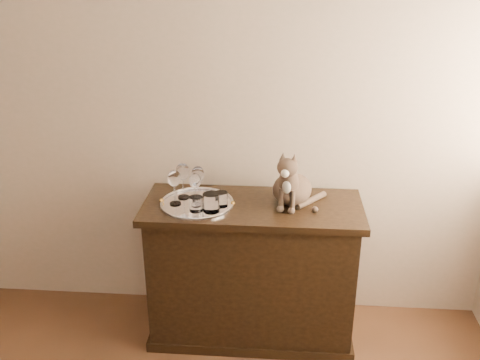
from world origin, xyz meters
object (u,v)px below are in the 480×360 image
object	(u,v)px
sideboard	(252,271)
wine_glass_c	(174,187)
tray	(197,204)
tumbler_b	(196,204)
wine_glass_b	(198,183)
wine_glass_d	(195,188)
cat	(293,175)
wine_glass_a	(183,181)
tumbler_c	(221,199)
tumbler_a	(211,203)

from	to	relation	value
sideboard	wine_glass_c	bearing A→B (deg)	-174.20
tray	sideboard	bearing A→B (deg)	5.71
sideboard	tumbler_b	size ratio (longest dim) A/B	14.94
wine_glass_b	tumbler_b	world-z (taller)	wine_glass_b
wine_glass_d	tumbler_b	bearing A→B (deg)	-79.50
wine_glass_d	cat	bearing A→B (deg)	7.09
tray	wine_glass_a	bearing A→B (deg)	140.15
cat	tumbler_c	bearing A→B (deg)	-152.03
wine_glass_b	tumbler_a	bearing A→B (deg)	-59.25
wine_glass_d	wine_glass_a	bearing A→B (deg)	138.81
wine_glass_b	tray	bearing A→B (deg)	-88.06
wine_glass_a	tumbler_b	xyz separation A→B (m)	(0.10, -0.16, -0.06)
wine_glass_d	wine_glass_c	bearing A→B (deg)	-171.15
tumbler_a	tumbler_c	size ratio (longest dim) A/B	1.25
wine_glass_a	cat	bearing A→B (deg)	-0.31
wine_glass_d	wine_glass_b	bearing A→B (deg)	83.71
tumbler_c	tumbler_b	bearing A→B (deg)	-150.82
tray	tumbler_a	bearing A→B (deg)	-44.13
tray	wine_glass_a	world-z (taller)	wine_glass_a
wine_glass_d	cat	xyz separation A→B (m)	(0.52, 0.06, 0.07)
sideboard	wine_glass_c	xyz separation A→B (m)	(-0.42, -0.04, 0.53)
sideboard	tumbler_b	bearing A→B (deg)	-157.82
wine_glass_a	wine_glass_c	bearing A→B (deg)	-110.03
tumbler_b	tumbler_c	distance (m)	0.14
wine_glass_b	tumbler_c	size ratio (longest dim) A/B	2.39
sideboard	wine_glass_a	world-z (taller)	wine_glass_a
cat	wine_glass_d	bearing A→B (deg)	-158.03
sideboard	cat	distance (m)	0.63
sideboard	wine_glass_b	xyz separation A→B (m)	(-0.30, 0.04, 0.53)
wine_glass_a	tumbler_a	distance (m)	0.24
wine_glass_a	tumbler_b	distance (m)	0.20
wine_glass_a	wine_glass_d	world-z (taller)	wine_glass_a
wine_glass_b	wine_glass_d	bearing A→B (deg)	-96.29
wine_glass_b	wine_glass_c	size ratio (longest dim) A/B	0.96
sideboard	cat	bearing A→B (deg)	10.50
wine_glass_c	tumbler_c	bearing A→B (deg)	-1.39
wine_glass_a	wine_glass_c	distance (m)	0.09
wine_glass_c	tumbler_a	size ratio (longest dim) A/B	1.98
tray	cat	bearing A→B (deg)	7.71
sideboard	tumbler_c	xyz separation A→B (m)	(-0.17, -0.05, 0.47)
wine_glass_d	tumbler_c	world-z (taller)	wine_glass_d
tray	wine_glass_a	xyz separation A→B (m)	(-0.09, 0.07, 0.11)
sideboard	tray	xyz separation A→B (m)	(-0.30, -0.03, 0.43)
tumbler_a	cat	size ratio (longest dim) A/B	0.31
tray	wine_glass_b	xyz separation A→B (m)	(-0.00, 0.07, 0.10)
wine_glass_c	tumbler_c	size ratio (longest dim) A/B	2.48
sideboard	wine_glass_d	bearing A→B (deg)	-175.28
wine_glass_a	cat	xyz separation A→B (m)	(0.60, -0.00, 0.05)
sideboard	tumbler_a	xyz separation A→B (m)	(-0.21, -0.12, 0.48)
sideboard	tumbler_c	distance (m)	0.50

